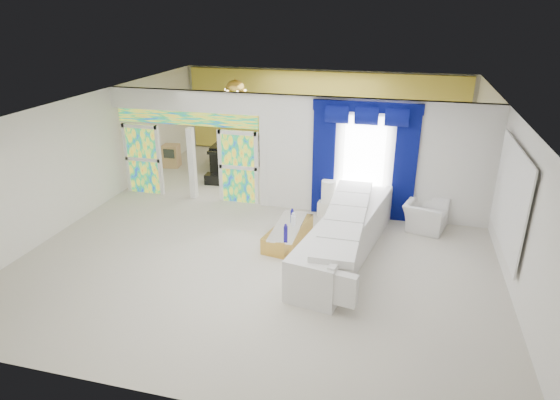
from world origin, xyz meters
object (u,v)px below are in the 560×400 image
(coffee_table, at_px, (288,233))
(grand_piano, at_px, (238,155))
(white_sofa, at_px, (346,237))
(console_table, at_px, (339,210))
(armchair, at_px, (425,215))

(coffee_table, relative_size, grand_piano, 0.96)
(white_sofa, xyz_separation_m, console_table, (-0.40, 1.98, -0.25))
(white_sofa, distance_m, console_table, 2.03)
(armchair, bearing_deg, white_sofa, 151.83)
(white_sofa, bearing_deg, coffee_table, 178.00)
(white_sofa, bearing_deg, grand_piano, 140.47)
(coffee_table, height_order, grand_piano, grand_piano)
(console_table, xyz_separation_m, grand_piano, (-3.82, 3.07, 0.27))
(console_table, height_order, grand_piano, grand_piano)
(white_sofa, distance_m, coffee_table, 1.40)
(white_sofa, height_order, coffee_table, white_sofa)
(console_table, relative_size, armchair, 1.04)
(console_table, bearing_deg, grand_piano, 141.24)
(coffee_table, height_order, console_table, coffee_table)
(white_sofa, xyz_separation_m, coffee_table, (-1.35, 0.30, -0.24))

